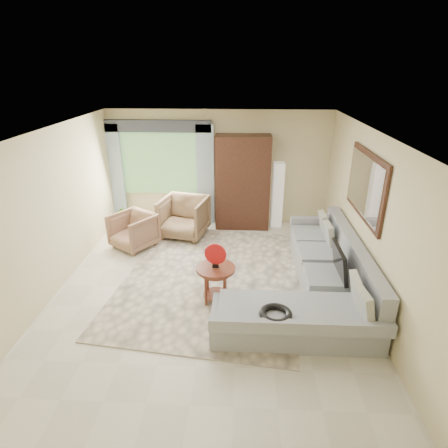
# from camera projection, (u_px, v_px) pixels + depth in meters

# --- Properties ---
(ground) EXTENTS (6.00, 6.00, 0.00)m
(ground) POSITION_uv_depth(u_px,v_px,m) (208.00, 289.00, 6.31)
(ground) COLOR silver
(ground) RESTS_ON ground
(area_rug) EXTENTS (3.47, 4.34, 0.02)m
(area_rug) POSITION_uv_depth(u_px,v_px,m) (213.00, 277.00, 6.66)
(area_rug) COLOR beige
(area_rug) RESTS_ON ground
(sectional_sofa) EXTENTS (2.30, 3.46, 0.90)m
(sectional_sofa) POSITION_uv_depth(u_px,v_px,m) (318.00, 283.00, 5.95)
(sectional_sofa) COLOR #A0A4A9
(sectional_sofa) RESTS_ON ground
(tv_screen) EXTENTS (0.14, 0.74, 0.48)m
(tv_screen) POSITION_uv_depth(u_px,v_px,m) (340.00, 262.00, 5.70)
(tv_screen) COLOR black
(tv_screen) RESTS_ON sectional_sofa
(garden_hose) EXTENTS (0.43, 0.43, 0.09)m
(garden_hose) POSITION_uv_depth(u_px,v_px,m) (276.00, 314.00, 4.79)
(garden_hose) COLOR black
(garden_hose) RESTS_ON sectional_sofa
(coffee_table) EXTENTS (0.61, 0.61, 0.61)m
(coffee_table) POSITION_uv_depth(u_px,v_px,m) (216.00, 283.00, 5.87)
(coffee_table) COLOR #4E1F14
(coffee_table) RESTS_ON ground
(red_disc) EXTENTS (0.34, 0.09, 0.34)m
(red_disc) POSITION_uv_depth(u_px,v_px,m) (215.00, 254.00, 5.66)
(red_disc) COLOR red
(red_disc) RESTS_ON coffee_table
(armchair_left) EXTENTS (1.09, 1.09, 0.72)m
(armchair_left) POSITION_uv_depth(u_px,v_px,m) (133.00, 231.00, 7.63)
(armchair_left) COLOR #A17557
(armchair_left) RESTS_ON ground
(armchair_right) EXTENTS (1.11, 1.13, 0.87)m
(armchair_right) POSITION_uv_depth(u_px,v_px,m) (184.00, 217.00, 8.11)
(armchair_right) COLOR olive
(armchair_right) RESTS_ON ground
(potted_plant) EXTENTS (0.59, 0.55, 0.53)m
(potted_plant) POSITION_uv_depth(u_px,v_px,m) (123.00, 217.00, 8.59)
(potted_plant) COLOR #999999
(potted_plant) RESTS_ON ground
(armoire) EXTENTS (1.20, 0.55, 2.10)m
(armoire) POSITION_uv_depth(u_px,v_px,m) (243.00, 183.00, 8.37)
(armoire) COLOR black
(armoire) RESTS_ON ground
(floor_lamp) EXTENTS (0.24, 0.24, 1.50)m
(floor_lamp) POSITION_uv_depth(u_px,v_px,m) (278.00, 195.00, 8.50)
(floor_lamp) COLOR silver
(floor_lamp) RESTS_ON ground
(window) EXTENTS (1.80, 0.04, 1.40)m
(window) POSITION_uv_depth(u_px,v_px,m) (160.00, 163.00, 8.55)
(window) COLOR #669E59
(window) RESTS_ON wall_back
(curtain_left) EXTENTS (0.40, 0.08, 2.30)m
(curtain_left) POSITION_uv_depth(u_px,v_px,m) (115.00, 175.00, 8.61)
(curtain_left) COLOR #9EB7CC
(curtain_left) RESTS_ON ground
(curtain_right) EXTENTS (0.40, 0.08, 2.30)m
(curtain_right) POSITION_uv_depth(u_px,v_px,m) (205.00, 176.00, 8.51)
(curtain_right) COLOR #9EB7CC
(curtain_right) RESTS_ON ground
(valance) EXTENTS (2.40, 0.12, 0.26)m
(valance) POSITION_uv_depth(u_px,v_px,m) (157.00, 126.00, 8.15)
(valance) COLOR #1E232D
(valance) RESTS_ON wall_back
(wall_mirror) EXTENTS (0.05, 1.70, 1.05)m
(wall_mirror) POSITION_uv_depth(u_px,v_px,m) (366.00, 186.00, 5.83)
(wall_mirror) COLOR black
(wall_mirror) RESTS_ON wall_right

